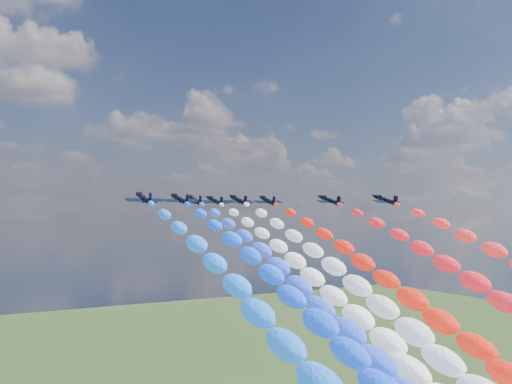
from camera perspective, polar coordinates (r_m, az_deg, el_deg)
jet_0 at (r=136.63m, az=-10.28°, el=-0.56°), size 8.21×11.25×5.10m
trail_0 at (r=89.67m, az=1.68°, el=-14.05°), size 5.78×105.01×46.70m
jet_1 at (r=151.84m, az=-7.02°, el=-0.66°), size 8.87×11.72×5.10m
trail_1 at (r=105.90m, az=4.64°, el=-12.09°), size 5.78×105.01×46.70m
jet_2 at (r=166.72m, az=-5.67°, el=-0.73°), size 8.64×11.56×5.10m
trail_2 at (r=121.00m, az=5.05°, el=-10.75°), size 5.78×105.01×46.70m
jet_3 at (r=166.61m, az=-1.63°, el=-0.74°), size 8.21×11.25×5.10m
trail_3 at (r=123.19m, az=10.56°, el=-10.56°), size 5.78×105.01×46.70m
jet_4 at (r=181.54m, az=-3.81°, el=-0.80°), size 8.94×11.77×5.10m
trail_4 at (r=136.41m, az=6.34°, el=-9.69°), size 5.78×105.01×46.70m
jet_5 at (r=176.69m, az=1.07°, el=-0.78°), size 8.90×11.74×5.10m
trail_5 at (r=134.61m, az=13.17°, el=-9.77°), size 5.78×105.01×46.70m
jet_6 at (r=173.37m, az=6.79°, el=-0.76°), size 8.74×11.63×5.10m
trail_6 at (r=135.30m, az=20.83°, el=-9.67°), size 5.78×105.01×46.70m
jet_7 at (r=170.08m, az=11.83°, el=-0.72°), size 8.42×11.40×5.10m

